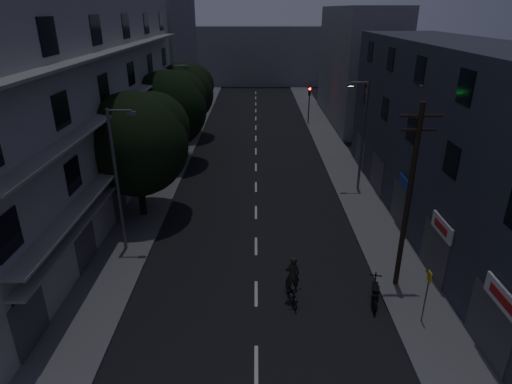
{
  "coord_description": "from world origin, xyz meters",
  "views": [
    {
      "loc": [
        -0.02,
        -10.58,
        12.69
      ],
      "look_at": [
        0.0,
        12.0,
        3.0
      ],
      "focal_mm": 30.0,
      "sensor_mm": 36.0,
      "label": 1
    }
  ],
  "objects_px": {
    "utility_pole": "(409,196)",
    "bus_stop_sign": "(427,288)",
    "motorcycle": "(375,294)",
    "cyclist": "(292,286)"
  },
  "relations": [
    {
      "from": "bus_stop_sign",
      "to": "utility_pole",
      "type": "bearing_deg",
      "value": 95.85
    },
    {
      "from": "utility_pole",
      "to": "motorcycle",
      "type": "relative_size",
      "value": 4.56
    },
    {
      "from": "bus_stop_sign",
      "to": "motorcycle",
      "type": "xyz_separation_m",
      "value": [
        -1.71,
        1.4,
        -1.38
      ]
    },
    {
      "from": "bus_stop_sign",
      "to": "cyclist",
      "type": "bearing_deg",
      "value": 163.71
    },
    {
      "from": "motorcycle",
      "to": "cyclist",
      "type": "bearing_deg",
      "value": -170.46
    },
    {
      "from": "utility_pole",
      "to": "motorcycle",
      "type": "xyz_separation_m",
      "value": [
        -1.42,
        -1.4,
        -4.36
      ]
    },
    {
      "from": "utility_pole",
      "to": "cyclist",
      "type": "xyz_separation_m",
      "value": [
        -5.27,
        -1.18,
        -4.06
      ]
    },
    {
      "from": "bus_stop_sign",
      "to": "motorcycle",
      "type": "bearing_deg",
      "value": 140.56
    },
    {
      "from": "utility_pole",
      "to": "bus_stop_sign",
      "type": "distance_m",
      "value": 4.1
    },
    {
      "from": "bus_stop_sign",
      "to": "cyclist",
      "type": "relative_size",
      "value": 1.05
    }
  ]
}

